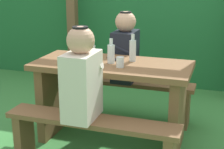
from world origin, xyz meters
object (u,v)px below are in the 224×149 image
(bottle_left, at_px, (92,53))
(bottle_right, at_px, (133,50))
(bench_near, at_px, (91,133))
(person_black_coat, at_px, (125,49))
(bottle_center, at_px, (111,53))
(cell_phone, at_px, (112,59))
(drinking_glass, at_px, (120,62))
(bench_far, at_px, (127,91))
(person_white_shirt, at_px, (82,77))
(picnic_table, at_px, (112,89))

(bottle_left, relative_size, bottle_right, 0.83)
(bench_near, distance_m, person_black_coat, 1.13)
(bottle_left, height_order, bottle_center, bottle_center)
(bottle_left, height_order, cell_phone, bottle_left)
(person_black_coat, height_order, bottle_center, person_black_coat)
(cell_phone, bearing_deg, person_black_coat, 56.65)
(bottle_left, xyz_separation_m, cell_phone, (0.14, 0.14, -0.08))
(person_black_coat, distance_m, drinking_glass, 0.65)
(bottle_right, bearing_deg, cell_phone, -177.46)
(bench_far, relative_size, cell_phone, 10.00)
(person_white_shirt, xyz_separation_m, person_black_coat, (0.04, 1.03, 0.00))
(cell_phone, bearing_deg, bottle_left, -167.18)
(bottle_center, bearing_deg, bottle_right, 38.72)
(bench_near, bearing_deg, person_white_shirt, 177.37)
(picnic_table, height_order, person_white_shirt, person_white_shirt)
(bottle_right, bearing_deg, bottle_left, -156.03)
(bench_near, relative_size, bench_far, 1.00)
(drinking_glass, relative_size, bottle_left, 0.44)
(bottle_right, bearing_deg, picnic_table, -142.72)
(person_white_shirt, bearing_deg, person_black_coat, 87.51)
(bottle_right, bearing_deg, bottle_center, -141.28)
(person_black_coat, height_order, cell_phone, person_black_coat)
(picnic_table, relative_size, person_white_shirt, 1.95)
(person_white_shirt, xyz_separation_m, drinking_glass, (0.18, 0.39, 0.03))
(person_white_shirt, xyz_separation_m, bottle_left, (-0.10, 0.48, 0.07))
(person_white_shirt, relative_size, person_black_coat, 1.00)
(person_white_shirt, distance_m, drinking_glass, 0.44)
(person_black_coat, bearing_deg, drinking_glass, -77.60)
(picnic_table, distance_m, bottle_center, 0.33)
(bench_far, bearing_deg, bottle_center, -90.56)
(bottle_left, relative_size, cell_phone, 1.47)
(person_black_coat, xyz_separation_m, bottle_left, (-0.15, -0.54, 0.07))
(bench_far, distance_m, bottle_left, 0.78)
(bench_near, xyz_separation_m, bottle_right, (0.16, 0.64, 0.55))
(bench_far, relative_size, bottle_center, 6.36)
(person_white_shirt, distance_m, bottle_left, 0.50)
(bench_far, height_order, cell_phone, cell_phone)
(person_white_shirt, height_order, bottle_left, person_white_shirt)
(bench_far, xyz_separation_m, cell_phone, (-0.04, -0.41, 0.45))
(picnic_table, distance_m, person_white_shirt, 0.58)
(person_black_coat, relative_size, bottle_right, 2.91)
(picnic_table, relative_size, bench_near, 1.00)
(bench_far, xyz_separation_m, bottle_right, (0.16, -0.40, 0.55))
(bottle_left, bearing_deg, bottle_right, 23.97)
(picnic_table, xyz_separation_m, bench_near, (0.00, -0.52, -0.20))
(picnic_table, height_order, bench_near, picnic_table)
(picnic_table, bearing_deg, bottle_right, 37.28)
(picnic_table, height_order, drinking_glass, drinking_glass)
(person_black_coat, height_order, bottle_left, person_black_coat)
(drinking_glass, bearing_deg, picnic_table, 133.31)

